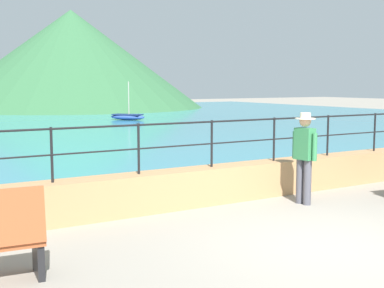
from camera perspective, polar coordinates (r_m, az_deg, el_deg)
The scene contains 6 objects.
ground_plane at distance 7.58m, azimuth 15.68°, elevation -11.09°, with size 120.00×120.00×0.00m, color gray.
promenade_wall at distance 9.89m, azimuth 2.20°, elevation -4.56°, with size 20.00×0.56×0.70m, color tan.
railing at distance 9.75m, azimuth 2.22°, elevation 1.00°, with size 18.44×0.04×0.90m.
hill_main at distance 49.55m, azimuth -13.26°, elevation 9.19°, with size 24.49×24.49×9.09m, color #33663D.
person_walking at distance 9.90m, azimuth 12.44°, elevation -1.03°, with size 0.38×0.57×1.75m.
boat_1 at distance 31.86m, azimuth -7.21°, elevation 3.06°, with size 2.13×2.36×2.35m.
Camera 1 is at (-5.27, -4.95, 2.29)m, focal length 47.76 mm.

